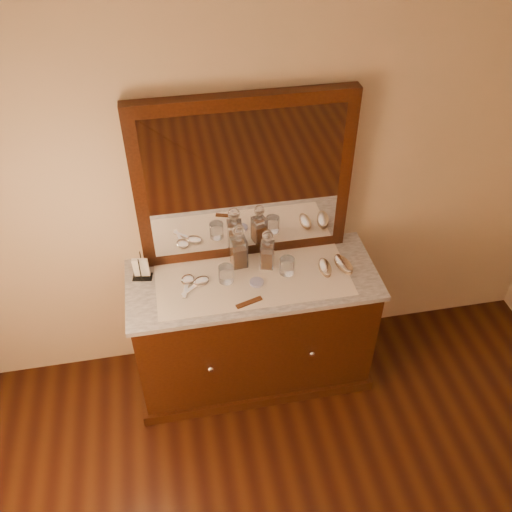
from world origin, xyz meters
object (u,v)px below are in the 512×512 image
Objects in this scene: brush_near at (325,268)px; hand_mirror_inner at (199,283)px; decanter_right at (267,253)px; pin_dish at (257,282)px; hand_mirror_outer at (187,282)px; mirror_frame at (244,181)px; napkin_rack at (141,269)px; decanter_left at (239,250)px; brush_far at (343,264)px; dresser_cabinet at (253,329)px; comb at (249,302)px.

hand_mirror_inner is (-0.73, 0.02, -0.01)m from brush_near.
pin_dish is at bearing -122.75° from decanter_right.
hand_mirror_outer is at bearing -172.79° from decanter_right.
hand_mirror_outer is at bearing 168.81° from pin_dish.
mirror_frame is 0.77m from napkin_rack.
hand_mirror_outer is at bearing 176.81° from brush_near.
decanter_left reaches higher than pin_dish.
decanter_right is 1.42× the size of brush_far.
brush_far is (0.53, -0.01, 0.47)m from dresser_cabinet.
brush_near is (0.32, -0.10, -0.08)m from decanter_right.
mirror_frame is at bearing 154.19° from brush_far.
brush_far is (0.11, 0.01, 0.00)m from brush_near.
decanter_left is at bearing 114.22° from dresser_cabinet.
hand_mirror_outer is at bearing 127.55° from comb.
comb is at bearing -35.09° from hand_mirror_outer.
brush_far is at bearing -0.10° from comb.
mirror_frame is at bearing 65.37° from comb.
mirror_frame reaches higher than brush_near.
mirror_frame is 0.69m from brush_near.
decanter_left is at bearing 166.69° from brush_far.
dresser_cabinet is 0.63m from brush_near.
dresser_cabinet is 9.19× the size of comb.
decanter_left reaches higher than hand_mirror_outer.
brush_near reaches higher than hand_mirror_inner.
decanter_right is at bearing 40.05° from dresser_cabinet.
mirror_frame is 0.41m from decanter_left.
mirror_frame is at bearing 38.24° from hand_mirror_inner.
hand_mirror_outer is (-0.37, 0.02, 0.45)m from dresser_cabinet.
comb is at bearing -162.75° from brush_far.
comb is 0.34m from decanter_left.
napkin_rack reaches higher than pin_dish.
hand_mirror_inner is (0.07, -0.02, 0.00)m from hand_mirror_outer.
hand_mirror_inner is (-0.31, -0.24, -0.49)m from mirror_frame.
pin_dish is at bearing -175.52° from brush_near.
hand_mirror_outer is (-0.90, 0.04, -0.02)m from brush_far.
dresser_cabinet is 7.76× the size of brush_far.
brush_far is 0.96× the size of hand_mirror_inner.
napkin_rack is at bearing 158.56° from hand_mirror_outer.
brush_far is (1.15, -0.13, -0.04)m from napkin_rack.
hand_mirror_outer is at bearing 177.60° from brush_far.
decanter_right is (0.10, 0.08, 0.54)m from dresser_cabinet.
brush_near is 0.11m from brush_far.
dresser_cabinet is at bearing 177.37° from brush_near.
napkin_rack is (-0.62, -0.12, -0.43)m from mirror_frame.
brush_near is (1.04, -0.14, -0.04)m from napkin_rack.
hand_mirror_inner is (-0.25, -0.12, -0.10)m from decanter_left.
decanter_right is at bearing 7.21° from hand_mirror_outer.
brush_far reaches higher than hand_mirror_inner.
brush_near is 0.82× the size of hand_mirror_inner.
decanter_right is (0.10, -0.16, -0.40)m from mirror_frame.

